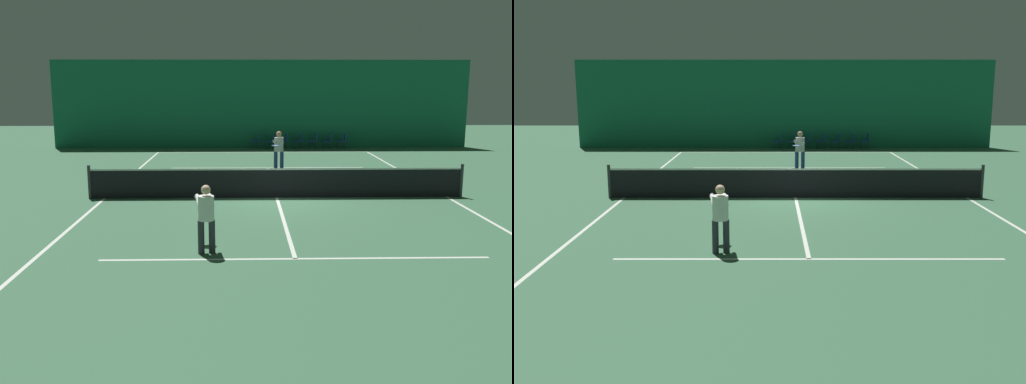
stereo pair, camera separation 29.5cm
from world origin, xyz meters
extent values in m
plane|color=#386647|center=(0.00, 0.00, 0.00)|extent=(60.00, 60.00, 0.00)
cube|color=#196B4C|center=(0.00, 14.01, 2.41)|extent=(23.00, 0.12, 4.82)
cube|color=silver|center=(0.00, 11.90, 0.00)|extent=(11.00, 0.10, 0.00)
cube|color=silver|center=(0.00, 6.40, 0.00)|extent=(8.25, 0.10, 0.00)
cube|color=silver|center=(0.00, -6.40, 0.00)|extent=(8.25, 0.10, 0.00)
cube|color=silver|center=(-5.50, 0.00, 0.00)|extent=(0.10, 23.80, 0.00)
cube|color=silver|center=(5.50, 0.00, 0.00)|extent=(0.10, 23.80, 0.00)
cube|color=silver|center=(0.00, 0.00, 0.00)|extent=(0.10, 12.80, 0.00)
cube|color=black|center=(0.00, 0.00, 0.47)|extent=(11.90, 0.02, 0.95)
cube|color=white|center=(0.00, 0.00, 0.92)|extent=(11.90, 0.02, 0.05)
cylinder|color=#333338|center=(-5.95, 0.00, 0.53)|extent=(0.10, 0.10, 1.07)
cylinder|color=#333338|center=(5.95, 0.00, 0.53)|extent=(0.10, 0.10, 1.07)
cylinder|color=#2D2D38|center=(-2.00, -5.98, 0.37)|extent=(0.17, 0.17, 0.74)
cylinder|color=#2D2D38|center=(-1.77, -5.94, 0.37)|extent=(0.17, 0.17, 0.74)
cylinder|color=white|center=(-1.89, -5.96, 1.01)|extent=(0.40, 0.40, 0.54)
sphere|color=#DBAD89|center=(-1.89, -5.96, 1.41)|extent=(0.20, 0.20, 0.20)
cylinder|color=white|center=(-2.07, -5.75, 1.13)|extent=(0.18, 0.52, 0.22)
cylinder|color=white|center=(-1.80, -5.70, 1.13)|extent=(0.18, 0.52, 0.22)
cylinder|color=black|center=(-2.01, -5.33, 1.06)|extent=(0.08, 0.31, 0.03)
torus|color=black|center=(-2.06, -5.04, 1.06)|extent=(0.39, 0.39, 0.03)
cylinder|color=silver|center=(-2.06, -5.04, 1.06)|extent=(0.32, 0.32, 0.00)
cylinder|color=navy|center=(0.55, 5.59, 0.40)|extent=(0.18, 0.18, 0.80)
cylinder|color=navy|center=(0.29, 5.64, 0.40)|extent=(0.18, 0.18, 0.80)
cylinder|color=#B7B7BC|center=(0.42, 5.62, 1.10)|extent=(0.44, 0.44, 0.58)
sphere|color=tan|center=(0.42, 5.62, 1.53)|extent=(0.22, 0.22, 0.22)
cylinder|color=#B7B7BC|center=(0.52, 5.33, 1.23)|extent=(0.20, 0.56, 0.23)
cylinder|color=#B7B7BC|center=(0.22, 5.39, 1.23)|extent=(0.20, 0.56, 0.23)
cylinder|color=black|center=(0.29, 4.95, 1.16)|extent=(0.09, 0.31, 0.03)
torus|color=#1951B2|center=(0.23, 4.65, 1.16)|extent=(0.39, 0.39, 0.03)
cylinder|color=silver|center=(0.23, 4.65, 1.16)|extent=(0.32, 0.32, 0.00)
cylinder|color=#2D2D2D|center=(-0.61, 13.65, 0.20)|extent=(0.03, 0.03, 0.39)
cylinder|color=#2D2D2D|center=(-0.61, 13.27, 0.20)|extent=(0.03, 0.03, 0.39)
cylinder|color=#2D2D2D|center=(-0.23, 13.65, 0.20)|extent=(0.03, 0.03, 0.39)
cylinder|color=#2D2D2D|center=(-0.23, 13.27, 0.20)|extent=(0.03, 0.03, 0.39)
cube|color=navy|center=(-0.42, 13.46, 0.41)|extent=(0.44, 0.44, 0.05)
cube|color=navy|center=(-0.22, 13.46, 0.64)|extent=(0.04, 0.44, 0.40)
cylinder|color=#2D2D2D|center=(0.19, 13.65, 0.20)|extent=(0.03, 0.03, 0.39)
cylinder|color=#2D2D2D|center=(0.19, 13.27, 0.20)|extent=(0.03, 0.03, 0.39)
cylinder|color=#2D2D2D|center=(0.57, 13.65, 0.20)|extent=(0.03, 0.03, 0.39)
cylinder|color=#2D2D2D|center=(0.57, 13.27, 0.20)|extent=(0.03, 0.03, 0.39)
cube|color=navy|center=(0.38, 13.46, 0.41)|extent=(0.44, 0.44, 0.05)
cube|color=navy|center=(0.58, 13.46, 0.64)|extent=(0.04, 0.44, 0.40)
cylinder|color=#2D2D2D|center=(0.99, 13.65, 0.20)|extent=(0.03, 0.03, 0.39)
cylinder|color=#2D2D2D|center=(0.99, 13.27, 0.20)|extent=(0.03, 0.03, 0.39)
cylinder|color=#2D2D2D|center=(1.37, 13.65, 0.20)|extent=(0.03, 0.03, 0.39)
cylinder|color=#2D2D2D|center=(1.37, 13.27, 0.20)|extent=(0.03, 0.03, 0.39)
cube|color=navy|center=(1.18, 13.46, 0.41)|extent=(0.44, 0.44, 0.05)
cube|color=navy|center=(1.38, 13.46, 0.64)|extent=(0.04, 0.44, 0.40)
cylinder|color=#2D2D2D|center=(1.79, 13.65, 0.20)|extent=(0.03, 0.03, 0.39)
cylinder|color=#2D2D2D|center=(1.79, 13.27, 0.20)|extent=(0.03, 0.03, 0.39)
cylinder|color=#2D2D2D|center=(2.17, 13.65, 0.20)|extent=(0.03, 0.03, 0.39)
cylinder|color=#2D2D2D|center=(2.17, 13.27, 0.20)|extent=(0.03, 0.03, 0.39)
cube|color=navy|center=(1.98, 13.46, 0.41)|extent=(0.44, 0.44, 0.05)
cube|color=navy|center=(2.18, 13.46, 0.64)|extent=(0.04, 0.44, 0.40)
cylinder|color=#2D2D2D|center=(2.59, 13.65, 0.20)|extent=(0.03, 0.03, 0.39)
cylinder|color=#2D2D2D|center=(2.59, 13.27, 0.20)|extent=(0.03, 0.03, 0.39)
cylinder|color=#2D2D2D|center=(2.97, 13.65, 0.20)|extent=(0.03, 0.03, 0.39)
cylinder|color=#2D2D2D|center=(2.97, 13.27, 0.20)|extent=(0.03, 0.03, 0.39)
cube|color=navy|center=(2.78, 13.46, 0.41)|extent=(0.44, 0.44, 0.05)
cube|color=navy|center=(2.98, 13.46, 0.64)|extent=(0.04, 0.44, 0.40)
cylinder|color=#2D2D2D|center=(3.39, 13.65, 0.20)|extent=(0.03, 0.03, 0.39)
cylinder|color=#2D2D2D|center=(3.39, 13.27, 0.20)|extent=(0.03, 0.03, 0.39)
cylinder|color=#2D2D2D|center=(3.77, 13.65, 0.20)|extent=(0.03, 0.03, 0.39)
cylinder|color=#2D2D2D|center=(3.77, 13.27, 0.20)|extent=(0.03, 0.03, 0.39)
cube|color=navy|center=(3.58, 13.46, 0.41)|extent=(0.44, 0.44, 0.05)
cube|color=navy|center=(3.78, 13.46, 0.64)|extent=(0.04, 0.44, 0.40)
cylinder|color=#2D2D2D|center=(4.19, 13.65, 0.20)|extent=(0.03, 0.03, 0.39)
cylinder|color=#2D2D2D|center=(4.19, 13.27, 0.20)|extent=(0.03, 0.03, 0.39)
cylinder|color=#2D2D2D|center=(4.57, 13.65, 0.20)|extent=(0.03, 0.03, 0.39)
cylinder|color=#2D2D2D|center=(4.57, 13.27, 0.20)|extent=(0.03, 0.03, 0.39)
cube|color=navy|center=(4.38, 13.46, 0.41)|extent=(0.44, 0.44, 0.05)
cube|color=navy|center=(4.58, 13.46, 0.64)|extent=(0.04, 0.44, 0.40)
camera|label=1|loc=(-1.12, -17.88, 3.69)|focal=40.00mm
camera|label=2|loc=(-0.82, -17.89, 3.69)|focal=40.00mm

